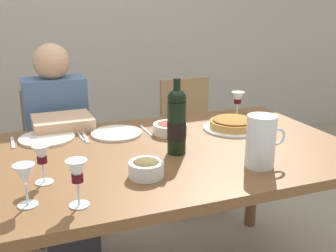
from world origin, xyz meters
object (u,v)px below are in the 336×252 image
olive_bowl (146,168)px  wine_glass_centre (25,176)px  wine_glass_right_diner (42,157)px  wine_glass_spare (77,174)px  chair_left (57,151)px  chair_right (190,134)px  baked_tart (233,124)px  dinner_plate_left_setting (47,138)px  diner_left (61,145)px  wine_glass_left_diner (238,99)px  salad_bowl (170,128)px  wine_bottle (177,122)px  dining_table (180,167)px  water_pitcher (261,144)px  dinner_plate_right_setting (117,133)px

olive_bowl → wine_glass_centre: wine_glass_centre is taller
wine_glass_right_diner → wine_glass_spare: size_ratio=0.92×
chair_left → chair_right: size_ratio=1.00×
olive_bowl → chair_left: bearing=101.1°
baked_tart → dinner_plate_left_setting: size_ratio=1.17×
baked_tart → diner_left: 0.95m
olive_bowl → chair_right: (0.68, 1.12, -0.30)m
wine_glass_left_diner → wine_glass_right_diner: (-1.08, -0.51, 0.00)m
wine_glass_left_diner → wine_glass_centre: 1.32m
dinner_plate_left_setting → chair_left: bearing=81.4°
salad_bowl → chair_left: bearing=125.3°
wine_bottle → wine_glass_right_diner: bearing=-169.2°
diner_left → chair_right: (0.90, 0.24, -0.12)m
salad_bowl → diner_left: (-0.48, 0.44, -0.17)m
dining_table → chair_right: (0.45, 0.89, -0.17)m
wine_bottle → chair_left: size_ratio=0.37×
wine_glass_spare → chair_right: (0.95, 1.25, -0.37)m
water_pitcher → chair_left: (-0.66, 1.18, -0.35)m
wine_glass_left_diner → wine_glass_right_diner: size_ratio=0.99×
wine_glass_centre → chair_right: size_ratio=0.16×
dining_table → wine_glass_centre: size_ratio=10.90×
wine_glass_left_diner → salad_bowl: bearing=-161.3°
dining_table → water_pitcher: size_ratio=7.32×
water_pitcher → dinner_plate_left_setting: bearing=139.7°
diner_left → wine_glass_left_diner: bearing=161.9°
baked_tart → dinner_plate_right_setting: (-0.57, 0.13, -0.02)m
baked_tart → wine_glass_right_diner: wine_glass_right_diner is taller
diner_left → water_pitcher: bearing=123.6°
dining_table → chair_left: chair_left is taller
dining_table → wine_glass_centre: (-0.65, -0.31, 0.19)m
salad_bowl → olive_bowl: size_ratio=1.27×
wine_glass_centre → wine_glass_spare: 0.16m
wine_glass_right_diner → dinner_plate_left_setting: size_ratio=0.55×
water_pitcher → wine_glass_left_diner: 0.72m
water_pitcher → dinner_plate_left_setting: size_ratio=0.81×
wine_glass_right_diner → diner_left: (0.14, 0.80, -0.24)m
salad_bowl → chair_right: (0.42, 0.69, -0.29)m
salad_bowl → dinner_plate_left_setting: 0.58m
baked_tart → dinner_plate_right_setting: size_ratio=1.21×
baked_tart → chair_right: 0.80m
wine_bottle → salad_bowl: (0.07, 0.25, -0.11)m
water_pitcher → wine_glass_centre: water_pitcher is taller
chair_left → diner_left: bearing=89.8°
baked_tart → salad_bowl: 0.32m
dining_table → wine_glass_right_diner: bearing=-165.0°
chair_right → chair_left: bearing=-0.3°
olive_bowl → wine_glass_centre: bearing=-169.8°
chair_left → diner_left: (0.00, -0.24, 0.12)m
baked_tart → diner_left: bearing=148.4°
chair_right → water_pitcher: bearing=77.8°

